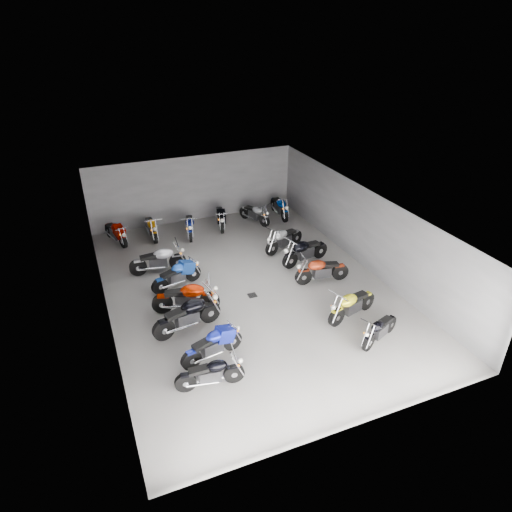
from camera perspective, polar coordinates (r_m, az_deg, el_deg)
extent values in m
plane|color=gray|center=(17.12, -1.10, -4.10)|extent=(14.00, 14.00, 0.00)
cube|color=slate|center=(22.45, -7.74, 8.34)|extent=(10.00, 0.10, 3.20)
cube|color=slate|center=(15.47, -18.69, -2.66)|extent=(0.10, 14.00, 3.20)
cube|color=slate|center=(18.52, 13.44, 3.37)|extent=(0.10, 14.00, 3.20)
cube|color=black|center=(15.63, -1.21, 5.91)|extent=(10.00, 14.00, 0.04)
cube|color=black|center=(16.72, -0.47, -4.93)|extent=(0.32, 0.32, 0.01)
cylinder|color=black|center=(13.08, -2.77, -14.47)|extent=(0.60, 0.20, 0.59)
cylinder|color=black|center=(12.96, -8.80, -15.36)|extent=(0.61, 0.22, 0.59)
cube|color=#2D2D30|center=(12.94, -5.78, -14.63)|extent=(0.63, 0.35, 0.37)
ellipsoid|color=black|center=(12.76, -4.92, -13.51)|extent=(0.67, 0.45, 0.33)
cube|color=black|center=(12.74, -7.19, -13.97)|extent=(0.59, 0.33, 0.17)
cylinder|color=black|center=(14.14, -2.98, -10.52)|extent=(0.65, 0.28, 0.63)
cylinder|color=black|center=(13.59, -8.11, -12.72)|extent=(0.65, 0.30, 0.63)
cube|color=#2D2D30|center=(13.79, -5.50, -11.29)|extent=(0.70, 0.45, 0.40)
ellipsoid|color=#15219A|center=(13.68, -4.78, -9.94)|extent=(0.75, 0.55, 0.36)
cube|color=black|center=(13.49, -6.72, -10.88)|extent=(0.65, 0.42, 0.18)
cylinder|color=black|center=(15.29, -5.79, -7.03)|extent=(0.74, 0.30, 0.73)
cylinder|color=black|center=(14.76, -11.47, -9.02)|extent=(0.75, 0.32, 0.73)
cube|color=#2D2D30|center=(14.94, -8.60, -7.66)|extent=(0.80, 0.49, 0.46)
ellipsoid|color=black|center=(14.81, -7.83, -6.22)|extent=(0.85, 0.61, 0.41)
cube|color=black|center=(14.64, -9.97, -7.10)|extent=(0.75, 0.46, 0.21)
cylinder|color=black|center=(15.86, -5.82, -5.65)|extent=(0.72, 0.34, 0.71)
cylinder|color=black|center=(15.97, -11.62, -5.87)|extent=(0.73, 0.37, 0.71)
cube|color=#2D2D30|center=(15.83, -8.76, -5.43)|extent=(0.79, 0.53, 0.44)
ellipsoid|color=#A41A00|center=(15.63, -7.96, -4.31)|extent=(0.85, 0.64, 0.40)
cube|color=black|center=(15.70, -10.14, -4.54)|extent=(0.74, 0.49, 0.20)
cylinder|color=black|center=(17.62, -7.87, -2.16)|extent=(0.64, 0.32, 0.64)
cylinder|color=black|center=(17.03, -11.93, -3.72)|extent=(0.65, 0.34, 0.64)
cube|color=#2D2D30|center=(17.26, -9.89, -2.65)|extent=(0.71, 0.48, 0.40)
ellipsoid|color=#1B4AAE|center=(17.19, -9.36, -1.50)|extent=(0.76, 0.58, 0.36)
cube|color=black|center=(16.99, -10.88, -2.19)|extent=(0.66, 0.45, 0.18)
cylinder|color=black|center=(18.46, -9.74, -0.71)|extent=(0.70, 0.20, 0.69)
cylinder|color=black|center=(18.38, -14.52, -1.40)|extent=(0.70, 0.22, 0.69)
cube|color=#2D2D30|center=(18.35, -12.16, -0.76)|extent=(0.72, 0.38, 0.43)
ellipsoid|color=#B6B5BD|center=(18.21, -11.53, 0.29)|extent=(0.76, 0.49, 0.39)
cube|color=black|center=(18.20, -13.32, -0.09)|extent=(0.68, 0.35, 0.20)
cylinder|color=black|center=(14.52, 13.86, -10.45)|extent=(0.57, 0.33, 0.57)
cylinder|color=black|center=(15.45, 16.39, -8.18)|extent=(0.57, 0.35, 0.57)
cube|color=#2D2D30|center=(14.92, 15.21, -9.01)|extent=(0.63, 0.47, 0.35)
ellipsoid|color=black|center=(14.61, 14.96, -8.48)|extent=(0.69, 0.56, 0.32)
cube|color=black|center=(14.99, 15.89, -7.76)|extent=(0.59, 0.44, 0.16)
cylinder|color=black|center=(15.29, 10.03, -7.52)|extent=(0.68, 0.31, 0.66)
cylinder|color=black|center=(16.28, 13.62, -5.49)|extent=(0.68, 0.33, 0.66)
cube|color=#2D2D30|center=(15.72, 11.92, -6.17)|extent=(0.73, 0.49, 0.42)
ellipsoid|color=yellow|center=(15.38, 11.49, -5.46)|extent=(0.79, 0.59, 0.37)
cube|color=black|center=(15.78, 12.81, -4.85)|extent=(0.69, 0.45, 0.19)
cylinder|color=black|center=(17.30, 5.95, -2.60)|extent=(0.67, 0.22, 0.66)
cylinder|color=black|center=(17.83, 10.44, -1.96)|extent=(0.67, 0.24, 0.66)
cube|color=#2D2D30|center=(17.50, 8.25, -1.99)|extent=(0.70, 0.39, 0.41)
ellipsoid|color=maroon|center=(17.26, 7.63, -1.15)|extent=(0.75, 0.50, 0.37)
cube|color=black|center=(17.48, 9.31, -1.03)|extent=(0.66, 0.37, 0.19)
cylinder|color=black|center=(18.34, 4.28, -0.55)|extent=(0.71, 0.28, 0.69)
cylinder|color=black|center=(19.25, 7.95, 0.73)|extent=(0.71, 0.30, 0.69)
cube|color=#2D2D30|center=(18.73, 6.18, 0.40)|extent=(0.76, 0.46, 0.43)
ellipsoid|color=black|center=(18.43, 5.66, 1.15)|extent=(0.81, 0.58, 0.39)
cube|color=black|center=(18.80, 7.04, 1.49)|extent=(0.71, 0.43, 0.20)
cylinder|color=black|center=(19.27, 2.00, 0.99)|extent=(0.67, 0.37, 0.66)
cylinder|color=black|center=(20.28, 4.96, 2.35)|extent=(0.67, 0.39, 0.66)
cube|color=#2D2D30|center=(19.72, 3.53, 1.96)|extent=(0.74, 0.54, 0.42)
ellipsoid|color=#9A9B9E|center=(19.42, 3.10, 2.63)|extent=(0.81, 0.65, 0.37)
cube|color=black|center=(19.82, 4.20, 3.01)|extent=(0.70, 0.51, 0.19)
cylinder|color=black|center=(20.71, -16.27, 1.79)|extent=(0.31, 0.64, 0.63)
cylinder|color=black|center=(21.92, -17.86, 3.05)|extent=(0.33, 0.65, 0.63)
cube|color=#2D2D30|center=(21.27, -17.13, 2.67)|extent=(0.47, 0.70, 0.39)
ellipsoid|color=#950900|center=(20.96, -17.00, 3.26)|extent=(0.58, 0.76, 0.35)
cube|color=black|center=(21.43, -17.58, 3.61)|extent=(0.44, 0.66, 0.18)
cylinder|color=black|center=(20.77, -12.52, 2.36)|extent=(0.13, 0.63, 0.63)
cylinder|color=black|center=(22.06, -13.26, 3.86)|extent=(0.15, 0.63, 0.63)
cube|color=#2D2D30|center=(21.37, -12.93, 3.37)|extent=(0.30, 0.64, 0.40)
ellipsoid|color=orange|center=(21.05, -12.91, 3.92)|extent=(0.40, 0.67, 0.36)
cube|color=black|center=(21.55, -13.17, 4.37)|extent=(0.28, 0.60, 0.18)
cylinder|color=black|center=(20.60, -8.18, 2.56)|extent=(0.27, 0.66, 0.64)
cylinder|color=black|center=(21.92, -8.30, 4.19)|extent=(0.29, 0.66, 0.64)
cube|color=#2D2D30|center=(21.22, -8.26, 3.65)|extent=(0.44, 0.70, 0.40)
ellipsoid|color=navy|center=(20.88, -8.30, 4.20)|extent=(0.55, 0.76, 0.36)
cube|color=black|center=(21.40, -8.34, 4.69)|extent=(0.41, 0.66, 0.18)
cylinder|color=black|center=(21.30, -4.27, 3.70)|extent=(0.28, 0.67, 0.66)
cylinder|color=black|center=(22.66, -4.60, 5.25)|extent=(0.30, 0.67, 0.66)
cube|color=#2D2D30|center=(21.94, -4.45, 4.74)|extent=(0.45, 0.72, 0.41)
ellipsoid|color=black|center=(21.60, -4.43, 5.30)|extent=(0.56, 0.77, 0.37)
cube|color=black|center=(22.13, -4.55, 5.76)|extent=(0.43, 0.67, 0.19)
cylinder|color=black|center=(21.92, 1.06, 4.45)|extent=(0.34, 0.61, 0.61)
cylinder|color=black|center=(22.82, -1.42, 5.44)|extent=(0.36, 0.62, 0.61)
cube|color=#2D2D30|center=(22.33, -0.21, 5.18)|extent=(0.50, 0.68, 0.38)
ellipsoid|color=#9D9EA3|center=(22.07, 0.18, 5.75)|extent=(0.60, 0.74, 0.34)
cube|color=black|center=(22.43, -0.75, 6.02)|extent=(0.47, 0.64, 0.17)
cylinder|color=black|center=(22.44, 3.61, 5.07)|extent=(0.19, 0.69, 0.68)
cylinder|color=black|center=(23.76, 2.29, 6.47)|extent=(0.21, 0.69, 0.68)
cube|color=#2D2D30|center=(23.05, 2.94, 6.03)|extent=(0.37, 0.71, 0.42)
ellipsoid|color=#032F91|center=(22.73, 3.17, 6.61)|extent=(0.48, 0.75, 0.38)
cube|color=black|center=(23.24, 2.67, 7.01)|extent=(0.35, 0.67, 0.19)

